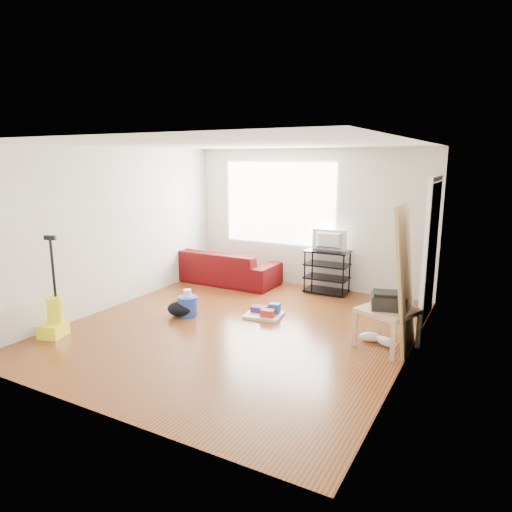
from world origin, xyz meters
The scene contains 13 objects.
room centered at (0.07, 0.15, 1.25)m, with size 4.51×5.01×2.51m.
sofa centered at (-1.50, 1.95, 0.00)m, with size 2.12×0.83×0.62m, color black.
tv_stand centered at (0.48, 2.22, 0.39)m, with size 0.76×0.44×0.76m.
tv centered at (0.48, 2.22, 0.93)m, with size 0.62×0.08×0.35m, color black.
side_table centered at (1.95, 0.33, 0.42)m, with size 0.79×0.79×0.50m.
printer centered at (1.95, 0.33, 0.60)m, with size 0.48×0.42×0.21m.
bucket centered at (-0.94, 0.08, 0.00)m, with size 0.29×0.29×0.29m, color #2342BC.
toilet_paper centered at (-0.94, 0.08, 0.20)m, with size 0.12×0.12×0.11m, color white.
cleaning_tray centered at (0.10, 0.60, 0.06)m, with size 0.59×0.51×0.19m.
backpack centered at (-1.01, 0.01, 0.00)m, with size 0.41×0.33×0.23m, color black.
sneakers centered at (1.85, 0.37, 0.06)m, with size 0.54×0.27×0.12m.
vacuum centered at (-2.00, -1.42, 0.25)m, with size 0.36×0.39×1.35m.
door_panel centered at (2.13, 0.35, 0.00)m, with size 0.04×0.72×1.80m, color #AD7546.
Camera 1 is at (3.09, -5.17, 2.31)m, focal length 32.00 mm.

